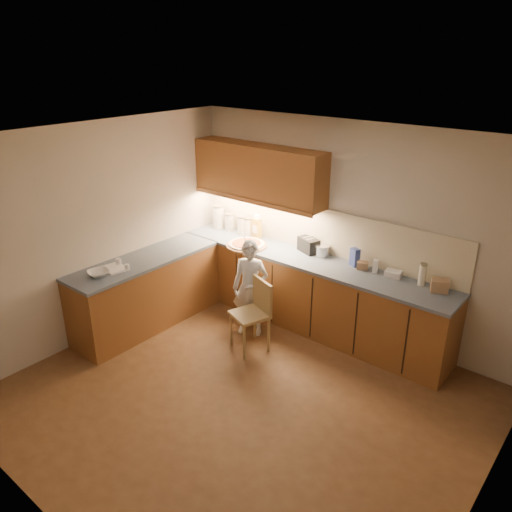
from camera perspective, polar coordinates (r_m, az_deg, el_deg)
name	(u,v)px	position (r m, az deg, el deg)	size (l,w,h in m)	color
room	(240,248)	(4.48, -1.83, 0.90)	(4.54, 4.50, 2.62)	brown
l_counter	(251,291)	(6.39, -0.58, -4.07)	(3.77, 2.62, 0.92)	brown
backsplash	(321,230)	(6.35, 7.49, 2.92)	(3.75, 0.02, 0.58)	beige
upper_cabinets	(258,172)	(6.54, 0.26, 9.54)	(1.95, 0.36, 0.73)	brown
pizza_on_board	(247,245)	(6.57, -1.09, 1.31)	(0.54, 0.54, 0.22)	#A17850
child	(250,288)	(6.12, -0.65, -3.72)	(0.45, 0.29, 1.23)	silver
wooden_chair	(255,310)	(5.88, -0.16, -6.19)	(0.49, 0.49, 0.86)	tan
mixing_bowl	(99,273)	(6.00, -17.55, -1.88)	(0.24, 0.24, 0.06)	silver
canister_a	(218,216)	(7.22, -4.32, 4.53)	(0.17, 0.17, 0.35)	beige
canister_b	(230,222)	(7.14, -3.03, 3.94)	(0.14, 0.14, 0.25)	beige
canister_c	(243,225)	(6.95, -1.55, 3.56)	(0.15, 0.15, 0.28)	white
canister_d	(248,226)	(6.93, -0.87, 3.44)	(0.16, 0.16, 0.26)	white
oil_jug	(257,228)	(6.80, 0.09, 3.25)	(0.13, 0.10, 0.34)	#B08D23
toaster	(309,245)	(6.40, 6.03, 1.26)	(0.33, 0.26, 0.19)	black
steel_pot	(322,251)	(6.30, 7.56, 0.62)	(0.19, 0.19, 0.14)	silver
blue_box	(355,257)	(6.06, 11.21, -0.13)	(0.11, 0.08, 0.22)	#374CA5
card_box_a	(363,265)	(6.01, 12.09, -1.06)	(0.13, 0.09, 0.09)	tan
white_bottle	(375,266)	(5.94, 13.49, -1.13)	(0.05, 0.05, 0.16)	white
flat_pack	(393,274)	(5.91, 15.42, -1.96)	(0.18, 0.13, 0.07)	white
tall_jar	(422,274)	(5.75, 18.48, -2.00)	(0.08, 0.08, 0.26)	white
card_box_b	(440,285)	(5.69, 20.24, -3.18)	(0.18, 0.14, 0.14)	tan
dough_cloth	(115,268)	(6.13, -15.86, -1.36)	(0.29, 0.23, 0.02)	white
spice_jar_a	(118,262)	(6.20, -15.44, -0.67)	(0.07, 0.07, 0.09)	silver
spice_jar_b	(127,267)	(6.05, -14.53, -1.24)	(0.05, 0.05, 0.07)	silver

